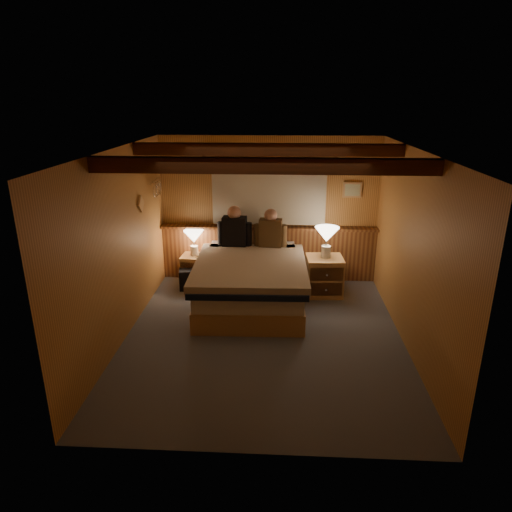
# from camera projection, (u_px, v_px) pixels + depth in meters

# --- Properties ---
(floor) EXTENTS (4.20, 4.20, 0.00)m
(floor) POSITION_uv_depth(u_px,v_px,m) (263.00, 336.00, 6.00)
(floor) COLOR #484C56
(floor) RESTS_ON ground
(ceiling) EXTENTS (4.20, 4.20, 0.00)m
(ceiling) POSITION_uv_depth(u_px,v_px,m) (265.00, 150.00, 5.21)
(ceiling) COLOR tan
(ceiling) RESTS_ON wall_back
(wall_back) EXTENTS (3.60, 0.00, 3.60)m
(wall_back) POSITION_uv_depth(u_px,v_px,m) (269.00, 210.00, 7.58)
(wall_back) COLOR #C99048
(wall_back) RESTS_ON floor
(wall_left) EXTENTS (0.00, 4.20, 4.20)m
(wall_left) POSITION_uv_depth(u_px,v_px,m) (120.00, 247.00, 5.70)
(wall_left) COLOR #C99048
(wall_left) RESTS_ON floor
(wall_right) EXTENTS (0.00, 4.20, 4.20)m
(wall_right) POSITION_uv_depth(u_px,v_px,m) (413.00, 252.00, 5.51)
(wall_right) COLOR #C99048
(wall_right) RESTS_ON floor
(wall_front) EXTENTS (3.60, 0.00, 3.60)m
(wall_front) POSITION_uv_depth(u_px,v_px,m) (254.00, 333.00, 3.63)
(wall_front) COLOR #C99048
(wall_front) RESTS_ON floor
(wainscot) EXTENTS (3.60, 0.23, 0.94)m
(wainscot) POSITION_uv_depth(u_px,v_px,m) (268.00, 251.00, 7.76)
(wainscot) COLOR brown
(wainscot) RESTS_ON wall_back
(curtain_window) EXTENTS (2.18, 0.09, 1.11)m
(curtain_window) POSITION_uv_depth(u_px,v_px,m) (269.00, 191.00, 7.41)
(curtain_window) COLOR #4E2413
(curtain_window) RESTS_ON wall_back
(ceiling_beams) EXTENTS (3.60, 1.65, 0.16)m
(ceiling_beams) POSITION_uv_depth(u_px,v_px,m) (265.00, 157.00, 5.38)
(ceiling_beams) COLOR #4E2413
(ceiling_beams) RESTS_ON ceiling
(coat_rail) EXTENTS (0.05, 0.55, 0.24)m
(coat_rail) POSITION_uv_depth(u_px,v_px,m) (157.00, 187.00, 7.02)
(coat_rail) COLOR white
(coat_rail) RESTS_ON wall_left
(framed_print) EXTENTS (0.30, 0.04, 0.25)m
(framed_print) POSITION_uv_depth(u_px,v_px,m) (352.00, 190.00, 7.38)
(framed_print) COLOR tan
(framed_print) RESTS_ON wall_back
(bed) EXTENTS (1.65, 2.10, 0.70)m
(bed) POSITION_uv_depth(u_px,v_px,m) (251.00, 282.00, 6.79)
(bed) COLOR #A97648
(bed) RESTS_ON floor
(nightstand_left) EXTENTS (0.47, 0.43, 0.48)m
(nightstand_left) POSITION_uv_depth(u_px,v_px,m) (196.00, 269.00, 7.65)
(nightstand_left) COLOR #A97648
(nightstand_left) RESTS_ON floor
(nightstand_right) EXTENTS (0.58, 0.53, 0.61)m
(nightstand_right) POSITION_uv_depth(u_px,v_px,m) (324.00, 276.00, 7.18)
(nightstand_right) COLOR #A97648
(nightstand_right) RESTS_ON floor
(lamp_left) EXTENTS (0.33, 0.33, 0.43)m
(lamp_left) POSITION_uv_depth(u_px,v_px,m) (194.00, 238.00, 7.48)
(lamp_left) COLOR silver
(lamp_left) RESTS_ON nightstand_left
(lamp_right) EXTENTS (0.37, 0.37, 0.49)m
(lamp_right) POSITION_uv_depth(u_px,v_px,m) (327.00, 236.00, 6.98)
(lamp_right) COLOR silver
(lamp_right) RESTS_ON nightstand_right
(person_left) EXTENTS (0.56, 0.24, 0.68)m
(person_left) POSITION_uv_depth(u_px,v_px,m) (235.00, 229.00, 7.30)
(person_left) COLOR black
(person_left) RESTS_ON bed
(person_right) EXTENTS (0.53, 0.24, 0.64)m
(person_right) POSITION_uv_depth(u_px,v_px,m) (271.00, 231.00, 7.26)
(person_right) COLOR #513A20
(person_right) RESTS_ON bed
(duffel_bag) EXTENTS (0.60, 0.41, 0.40)m
(duffel_bag) POSITION_uv_depth(u_px,v_px,m) (197.00, 277.00, 7.48)
(duffel_bag) COLOR black
(duffel_bag) RESTS_ON floor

